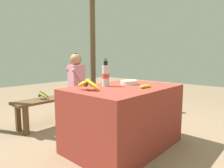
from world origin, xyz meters
TOP-DOWN VIEW (x-y plane):
  - ground_plane at (0.00, 0.00)m, footprint 12.00×12.00m
  - market_counter at (0.00, 0.00)m, footprint 1.26×0.87m
  - banana_bunch_ripe at (-0.44, 0.11)m, footprint 0.19×0.31m
  - serving_bowl at (0.18, 0.07)m, footprint 0.21×0.21m
  - water_bottle at (-0.12, 0.17)m, footprint 0.08×0.08m
  - loose_banana_front at (0.07, -0.24)m, footprint 0.20×0.05m
  - wooden_bench at (0.14, 1.31)m, footprint 1.68×0.32m
  - seated_vendor at (0.28, 1.29)m, footprint 0.47×0.43m
  - banana_bunch_green at (-0.29, 1.30)m, footprint 0.17×0.25m
  - support_post_far at (1.11, 1.71)m, footprint 0.11×0.11m

SIDE VIEW (x-z plane):
  - ground_plane at x=0.00m, z-range 0.00..0.00m
  - market_counter at x=0.00m, z-range 0.00..0.71m
  - wooden_bench at x=0.14m, z-range 0.15..0.57m
  - banana_bunch_green at x=-0.29m, z-range 0.42..0.56m
  - seated_vendor at x=0.28m, z-range 0.09..1.20m
  - loose_banana_front at x=0.07m, z-range 0.71..0.75m
  - serving_bowl at x=0.18m, z-range 0.71..0.77m
  - banana_bunch_ripe at x=-0.44m, z-range 0.71..0.84m
  - water_bottle at x=-0.12m, z-range 0.68..1.00m
  - support_post_far at x=1.11m, z-range 0.00..2.47m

